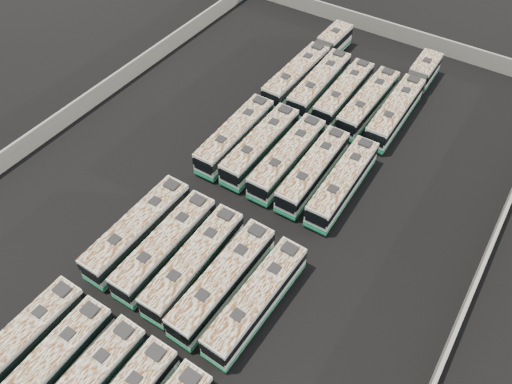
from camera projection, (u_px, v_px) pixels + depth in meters
name	position (u px, v px, depth m)	size (l,w,h in m)	color
ground	(234.00, 202.00, 48.51)	(140.00, 140.00, 0.00)	black
perimeter_wall	(233.00, 195.00, 47.69)	(45.20, 73.20, 2.20)	slate
bus_front_far_left	(19.00, 346.00, 36.92)	(2.43, 11.27, 3.17)	white
bus_front_left	(47.00, 370.00, 35.69)	(2.56, 11.35, 3.19)	white
bus_midfront_far_left	(138.00, 230.00, 44.11)	(2.51, 11.69, 3.29)	white
bus_midfront_left	(166.00, 246.00, 42.94)	(2.54, 11.50, 3.23)	white
bus_midfront_center	(194.00, 263.00, 41.79)	(2.68, 11.54, 3.24)	white
bus_midfront_right	(223.00, 281.00, 40.56)	(2.66, 11.77, 3.30)	white
bus_midfront_far_right	(257.00, 300.00, 39.45)	(2.72, 11.50, 3.22)	white
bus_midback_far_left	(235.00, 136.00, 52.52)	(2.65, 11.66, 3.27)	white
bus_midback_left	(261.00, 146.00, 51.49)	(2.49, 11.60, 3.27)	white
bus_midback_center	(287.00, 158.00, 50.27)	(2.55, 11.63, 3.27)	white
bus_midback_right	(313.00, 170.00, 49.14)	(2.58, 11.33, 3.18)	white
bus_midback_far_right	(343.00, 182.00, 48.01)	(2.65, 11.47, 3.22)	white
bus_back_far_left	(310.00, 64.00, 61.43)	(2.76, 18.25, 3.30)	white
bus_back_left	(319.00, 84.00, 58.61)	(2.74, 11.76, 3.30)	white
bus_back_center	(344.00, 93.00, 57.56)	(2.48, 11.24, 3.16)	white
bus_back_right	(368.00, 103.00, 56.31)	(2.59, 11.48, 3.23)	white
bus_back_far_right	(405.00, 97.00, 56.93)	(2.71, 17.96, 3.25)	white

